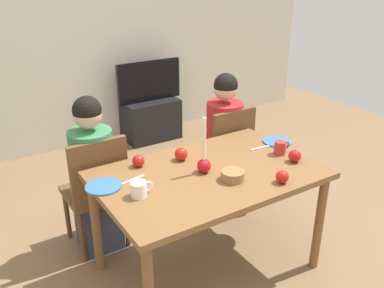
# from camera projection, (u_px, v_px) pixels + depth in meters

# --- Properties ---
(ground_plane) EXTENTS (7.68, 7.68, 0.00)m
(ground_plane) POSITION_uv_depth(u_px,v_px,m) (207.00, 267.00, 2.92)
(ground_plane) COLOR brown
(back_wall) EXTENTS (6.40, 0.10, 2.60)m
(back_wall) POSITION_uv_depth(u_px,v_px,m) (71.00, 31.00, 4.41)
(back_wall) COLOR beige
(back_wall) RESTS_ON ground
(dining_table) EXTENTS (1.40, 0.90, 0.75)m
(dining_table) POSITION_uv_depth(u_px,v_px,m) (209.00, 184.00, 2.66)
(dining_table) COLOR brown
(dining_table) RESTS_ON ground
(chair_left) EXTENTS (0.40, 0.40, 0.90)m
(chair_left) POSITION_uv_depth(u_px,v_px,m) (97.00, 187.00, 2.92)
(chair_left) COLOR brown
(chair_left) RESTS_ON ground
(chair_right) EXTENTS (0.40, 0.40, 0.90)m
(chair_right) POSITION_uv_depth(u_px,v_px,m) (226.00, 151.00, 3.48)
(chair_right) COLOR brown
(chair_right) RESTS_ON ground
(person_left_child) EXTENTS (0.30, 0.30, 1.17)m
(person_left_child) POSITION_uv_depth(u_px,v_px,m) (94.00, 178.00, 2.93)
(person_left_child) COLOR #33384C
(person_left_child) RESTS_ON ground
(person_right_child) EXTENTS (0.30, 0.30, 1.17)m
(person_right_child) POSITION_uv_depth(u_px,v_px,m) (224.00, 144.00, 3.48)
(person_right_child) COLOR #33384C
(person_right_child) RESTS_ON ground
(tv_stand) EXTENTS (0.64, 0.40, 0.48)m
(tv_stand) POSITION_uv_depth(u_px,v_px,m) (151.00, 119.00, 4.97)
(tv_stand) COLOR black
(tv_stand) RESTS_ON ground
(tv) EXTENTS (0.79, 0.05, 0.46)m
(tv) POSITION_uv_depth(u_px,v_px,m) (149.00, 81.00, 4.78)
(tv) COLOR black
(tv) RESTS_ON tv_stand
(candle_centerpiece) EXTENTS (0.09, 0.09, 0.37)m
(candle_centerpiece) POSITION_uv_depth(u_px,v_px,m) (204.00, 162.00, 2.59)
(candle_centerpiece) COLOR red
(candle_centerpiece) RESTS_ON dining_table
(plate_left) EXTENTS (0.22, 0.22, 0.01)m
(plate_left) POSITION_uv_depth(u_px,v_px,m) (104.00, 186.00, 2.44)
(plate_left) COLOR teal
(plate_left) RESTS_ON dining_table
(plate_right) EXTENTS (0.21, 0.21, 0.01)m
(plate_right) POSITION_uv_depth(u_px,v_px,m) (277.00, 141.00, 3.06)
(plate_right) COLOR teal
(plate_right) RESTS_ON dining_table
(mug_left) EXTENTS (0.13, 0.09, 0.09)m
(mug_left) POSITION_uv_depth(u_px,v_px,m) (139.00, 189.00, 2.34)
(mug_left) COLOR white
(mug_left) RESTS_ON dining_table
(mug_right) EXTENTS (0.12, 0.08, 0.09)m
(mug_right) POSITION_uv_depth(u_px,v_px,m) (280.00, 148.00, 2.86)
(mug_right) COLOR #B72D2D
(mug_right) RESTS_ON dining_table
(fork_left) EXTENTS (0.18, 0.05, 0.01)m
(fork_left) POSITION_uv_depth(u_px,v_px,m) (132.00, 180.00, 2.52)
(fork_left) COLOR silver
(fork_left) RESTS_ON dining_table
(fork_right) EXTENTS (0.18, 0.03, 0.01)m
(fork_right) POSITION_uv_depth(u_px,v_px,m) (261.00, 148.00, 2.96)
(fork_right) COLOR silver
(fork_right) RESTS_ON dining_table
(bowl_walnuts) EXTENTS (0.14, 0.14, 0.06)m
(bowl_walnuts) POSITION_uv_depth(u_px,v_px,m) (233.00, 175.00, 2.52)
(bowl_walnuts) COLOR olive
(bowl_walnuts) RESTS_ON dining_table
(apple_near_candle) EXTENTS (0.08, 0.08, 0.08)m
(apple_near_candle) POSITION_uv_depth(u_px,v_px,m) (282.00, 177.00, 2.48)
(apple_near_candle) COLOR red
(apple_near_candle) RESTS_ON dining_table
(apple_by_left_plate) EXTENTS (0.08, 0.08, 0.08)m
(apple_by_left_plate) POSITION_uv_depth(u_px,v_px,m) (295.00, 156.00, 2.74)
(apple_by_left_plate) COLOR #B01519
(apple_by_left_plate) RESTS_ON dining_table
(apple_by_right_mug) EXTENTS (0.08, 0.08, 0.08)m
(apple_by_right_mug) POSITION_uv_depth(u_px,v_px,m) (138.00, 161.00, 2.68)
(apple_by_right_mug) COLOR red
(apple_by_right_mug) RESTS_ON dining_table
(apple_far_edge) EXTENTS (0.09, 0.09, 0.09)m
(apple_far_edge) POSITION_uv_depth(u_px,v_px,m) (181.00, 154.00, 2.77)
(apple_far_edge) COLOR red
(apple_far_edge) RESTS_ON dining_table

